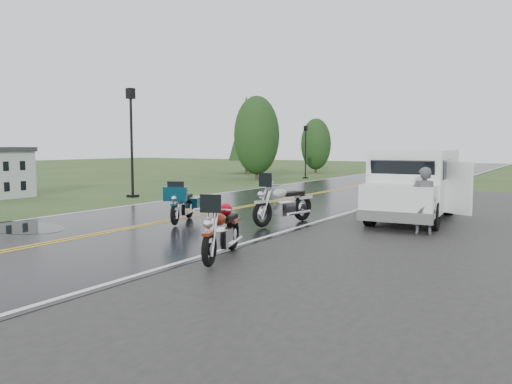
# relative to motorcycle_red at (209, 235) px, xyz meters

# --- Properties ---
(ground) EXTENTS (120.00, 120.00, 0.00)m
(ground) POSITION_rel_motorcycle_red_xyz_m (-4.55, 2.34, -0.65)
(ground) COLOR #2D471E
(ground) RESTS_ON ground
(road) EXTENTS (8.00, 100.00, 0.04)m
(road) POSITION_rel_motorcycle_red_xyz_m (-4.55, 12.34, -0.63)
(road) COLOR black
(road) RESTS_ON ground
(motorcycle_red) EXTENTS (1.49, 2.33, 1.30)m
(motorcycle_red) POSITION_rel_motorcycle_red_xyz_m (0.00, 0.00, 0.00)
(motorcycle_red) COLOR #631D0B
(motorcycle_red) RESTS_ON ground
(motorcycle_teal) EXTENTS (1.56, 2.20, 1.23)m
(motorcycle_teal) POSITION_rel_motorcycle_red_xyz_m (-3.72, 3.27, -0.04)
(motorcycle_teal) COLOR #052B3A
(motorcycle_teal) RESTS_ON ground
(motorcycle_silver) EXTENTS (1.30, 2.56, 1.44)m
(motorcycle_silver) POSITION_rel_motorcycle_red_xyz_m (-1.50, 4.28, 0.07)
(motorcycle_silver) COLOR #ACAFB4
(motorcycle_silver) RESTS_ON ground
(van_white) EXTENTS (2.52, 5.67, 2.17)m
(van_white) POSITION_rel_motorcycle_red_xyz_m (0.81, 6.25, 0.43)
(van_white) COLOR silver
(van_white) RESTS_ON ground
(person_at_van) EXTENTS (0.73, 0.61, 1.70)m
(person_at_van) POSITION_rel_motorcycle_red_xyz_m (2.38, 5.66, 0.20)
(person_at_van) COLOR #4A4A4F
(person_at_van) RESTS_ON ground
(lamp_post_near_left) EXTENTS (0.41, 0.41, 4.78)m
(lamp_post_near_left) POSITION_rel_motorcycle_red_xyz_m (-10.76, 8.45, 1.74)
(lamp_post_near_left) COLOR black
(lamp_post_near_left) RESTS_ON ground
(lamp_post_far_left) EXTENTS (0.31, 0.31, 3.67)m
(lamp_post_far_left) POSITION_rel_motorcycle_red_xyz_m (-10.07, 23.88, 1.19)
(lamp_post_far_left) COLOR black
(lamp_post_far_left) RESTS_ON ground
(tree_left_mid) EXTENTS (3.05, 3.05, 4.76)m
(tree_left_mid) POSITION_rel_motorcycle_red_xyz_m (-12.39, 21.24, 1.73)
(tree_left_mid) COLOR #1E3D19
(tree_left_mid) RESTS_ON ground
(tree_left_far) EXTENTS (2.51, 2.51, 3.87)m
(tree_left_far) POSITION_rel_motorcycle_red_xyz_m (-12.60, 30.79, 1.29)
(tree_left_far) COLOR #1E3D19
(tree_left_far) RESTS_ON ground
(pine_left_far) EXTENTS (2.93, 2.93, 6.11)m
(pine_left_far) POSITION_rel_motorcycle_red_xyz_m (-17.04, 27.02, 2.41)
(pine_left_far) COLOR #1E3D19
(pine_left_far) RESTS_ON ground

